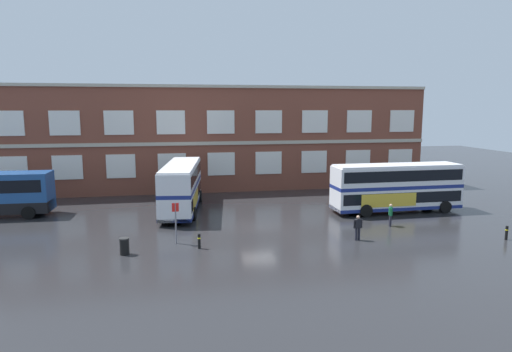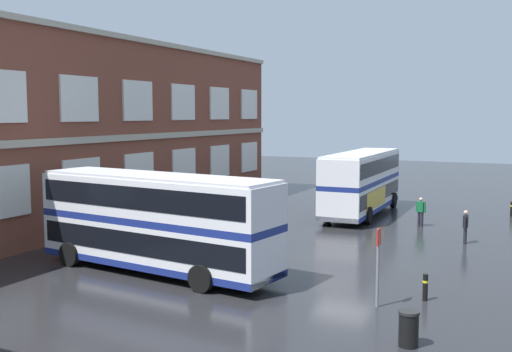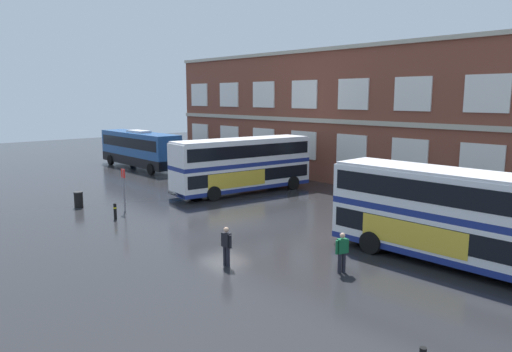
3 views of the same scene
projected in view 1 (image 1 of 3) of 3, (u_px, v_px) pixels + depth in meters
ground_plane at (254, 220)px, 35.07m from camera, size 120.00×120.00×0.00m
brick_terminal_building at (217, 138)px, 49.55m from camera, size 45.16×8.19×11.08m
double_decker_near at (182, 186)px, 37.90m from camera, size 3.93×11.24×4.07m
double_decker_middle at (396, 187)px, 37.57m from camera, size 11.04×3.00×4.07m
waiting_passenger at (391, 214)px, 33.11m from camera, size 0.35×0.63×1.70m
second_passenger at (358, 227)px, 29.57m from camera, size 0.63×0.26×1.70m
bus_stand_flag at (176, 219)px, 28.75m from camera, size 0.44×0.10×2.70m
station_litter_bin at (124, 246)px, 26.74m from camera, size 0.60×0.60×1.03m
safety_bollard_west at (507, 233)px, 29.74m from camera, size 0.19×0.19×0.95m
safety_bollard_east at (199, 241)px, 27.87m from camera, size 0.19×0.19×0.95m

